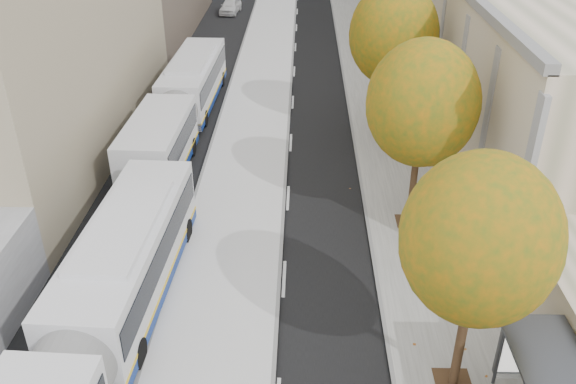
{
  "coord_description": "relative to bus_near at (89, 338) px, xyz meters",
  "views": [
    {
      "loc": [
        -1.05,
        -0.2,
        14.17
      ],
      "look_at": [
        -1.55,
        20.19,
        2.5
      ],
      "focal_mm": 38.0,
      "sensor_mm": 36.0,
      "label": 1
    }
  ],
  "objects": [
    {
      "name": "distant_car",
      "position": [
        -0.84,
        46.21,
        -0.94
      ],
      "size": [
        2.04,
        4.11,
        1.35
      ],
      "primitive_type": "imported",
      "rotation": [
        0.0,
        0.0,
        -0.12
      ],
      "color": "silver",
      "rests_on": "ground"
    },
    {
      "name": "tree_d",
      "position": [
        10.82,
        9.01,
        3.85
      ],
      "size": [
        4.4,
        4.4,
        7.6
      ],
      "color": "#331D14",
      "rests_on": "sidewalk"
    },
    {
      "name": "bus_far",
      "position": [
        -0.6,
        18.54,
        -0.03
      ],
      "size": [
        3.02,
        17.41,
        2.89
      ],
      "rotation": [
        0.0,
        0.0,
        -0.03
      ],
      "color": "silver",
      "rests_on": "ground"
    },
    {
      "name": "sidewalk",
      "position": [
        11.34,
        22.01,
        -1.57
      ],
      "size": [
        4.75,
        150.0,
        0.08
      ],
      "primitive_type": "cube",
      "color": "gray",
      "rests_on": "ground"
    },
    {
      "name": "bus_near",
      "position": [
        0.0,
        0.0,
        0.0
      ],
      "size": [
        3.4,
        17.83,
        2.95
      ],
      "rotation": [
        0.0,
        0.0,
        -0.05
      ],
      "color": "silver",
      "rests_on": "ground"
    },
    {
      "name": "bus_platform",
      "position": [
        3.34,
        22.01,
        -1.54
      ],
      "size": [
        4.25,
        150.0,
        0.15
      ],
      "primitive_type": "cube",
      "color": "silver",
      "rests_on": "ground"
    },
    {
      "name": "tree_e",
      "position": [
        10.82,
        18.01,
        4.07
      ],
      "size": [
        4.6,
        4.6,
        7.92
      ],
      "color": "#331D14",
      "rests_on": "sidewalk"
    },
    {
      "name": "tree_c",
      "position": [
        10.82,
        0.01,
        3.64
      ],
      "size": [
        4.2,
        4.2,
        7.28
      ],
      "color": "#331D14",
      "rests_on": "sidewalk"
    }
  ]
}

